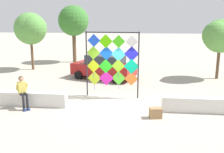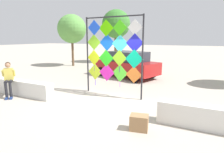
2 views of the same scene
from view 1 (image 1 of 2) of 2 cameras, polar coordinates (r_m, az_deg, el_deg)
name	(u,v)px [view 1 (image 1 of 2)]	position (r m, az deg, el deg)	size (l,w,h in m)	color
ground	(114,105)	(12.41, 0.52, -6.44)	(120.00, 120.00, 0.00)	#ADA393
plaza_ledge_left	(31,99)	(12.84, -17.78, -4.81)	(3.50, 0.46, 0.68)	silver
plaza_ledge_right	(201,105)	(12.09, 19.51, -6.04)	(3.50, 0.46, 0.68)	silver
kite_display_rack	(112,60)	(13.22, 0.07, 3.76)	(2.83, 0.24, 3.48)	#232328
seated_vendor	(23,90)	(12.39, -19.49, -2.87)	(0.71, 0.73, 1.53)	black
parked_car	(104,67)	(17.58, -1.80, 2.25)	(4.69, 3.18, 1.68)	maroon
cardboard_box_large	(156,113)	(10.97, 9.79, -8.08)	(0.50, 0.36, 0.44)	#9E754C
tree_palm_like	(219,36)	(18.63, 23.01, 8.40)	(2.47, 2.56, 4.09)	brown
tree_far_right	(31,29)	(21.37, -17.70, 10.27)	(2.69, 2.58, 4.58)	brown
tree_broadleaf	(73,21)	(24.41, -8.83, 12.31)	(2.84, 2.84, 5.32)	brown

